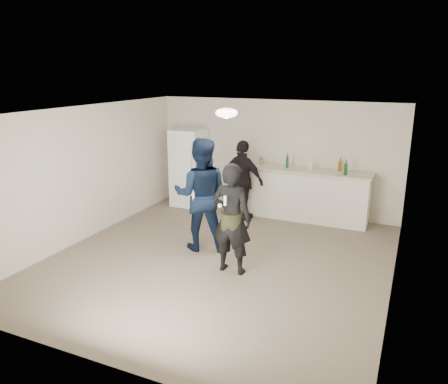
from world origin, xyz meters
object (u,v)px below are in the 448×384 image
at_px(shaker, 261,161).
at_px(man, 201,195).
at_px(woman, 232,219).
at_px(spectator, 243,180).
at_px(fridge, 189,168).
at_px(counter, 306,196).

distance_m(shaker, man, 2.46).
xyz_separation_m(woman, spectator, (-0.78, 2.44, -0.03)).
bearing_deg(fridge, man, -56.86).
bearing_deg(fridge, shaker, 6.66).
height_order(fridge, woman, fridge).
bearing_deg(fridge, counter, 1.44).
bearing_deg(shaker, counter, -7.02).
bearing_deg(shaker, woman, -78.91).
bearing_deg(woman, counter, -97.71).
relative_size(counter, fridge, 1.44).
bearing_deg(shaker, spectator, -105.02).
xyz_separation_m(man, spectator, (0.08, 1.78, -0.15)).
bearing_deg(fridge, woman, -51.21).
relative_size(fridge, spectator, 1.05).
bearing_deg(spectator, man, 100.57).
bearing_deg(shaker, man, -96.04).
relative_size(shaker, woman, 0.10).
xyz_separation_m(counter, spectator, (-1.24, -0.53, 0.33)).
relative_size(counter, man, 1.30).
distance_m(counter, man, 2.71).
bearing_deg(woman, spectator, -71.14).
bearing_deg(man, shaker, -116.27).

